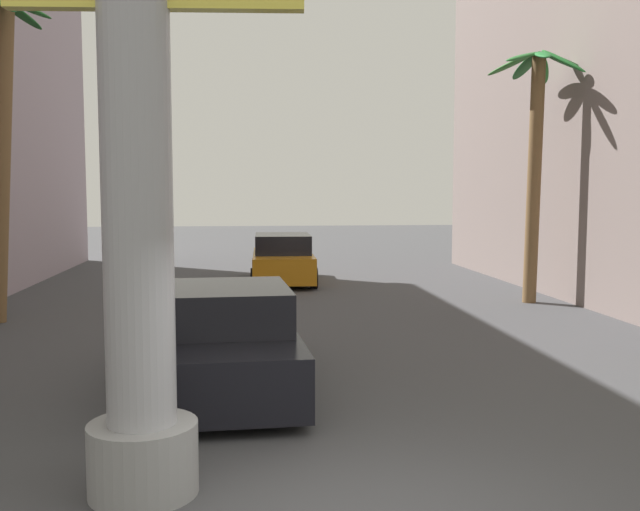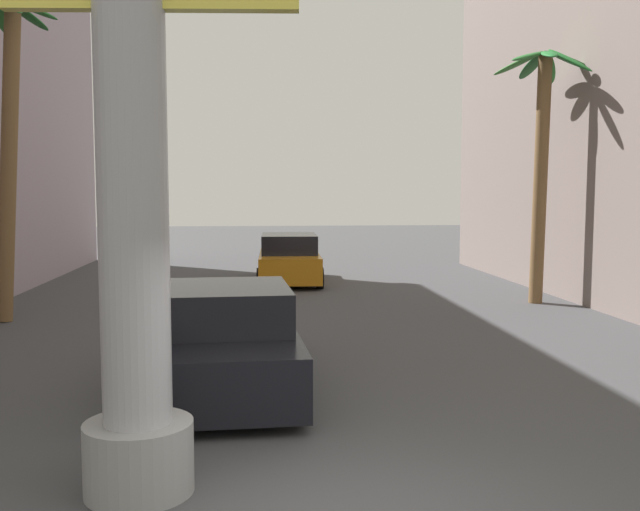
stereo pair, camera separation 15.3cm
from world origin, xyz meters
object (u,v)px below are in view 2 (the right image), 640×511
at_px(car_lead, 226,340).
at_px(car_far, 289,260).
at_px(palm_tree_mid_right, 542,141).
at_px(neon_sign_pole, 129,3).
at_px(palm_tree_mid_left, 5,115).

bearing_deg(car_lead, car_far, 82.63).
bearing_deg(palm_tree_mid_right, neon_sign_pole, -127.76).
distance_m(car_far, palm_tree_mid_left, 9.92).
bearing_deg(palm_tree_mid_left, palm_tree_mid_right, 5.32).
xyz_separation_m(neon_sign_pole, palm_tree_mid_right, (8.60, 11.11, -0.42)).
bearing_deg(palm_tree_mid_right, palm_tree_mid_left, -174.68).
bearing_deg(palm_tree_mid_right, car_far, 141.62).
height_order(neon_sign_pole, palm_tree_mid_right, neon_sign_pole).
bearing_deg(car_far, palm_tree_mid_left, -137.14).
bearing_deg(neon_sign_pole, palm_tree_mid_right, 52.24).
relative_size(car_lead, car_far, 1.14).
bearing_deg(neon_sign_pole, car_far, 81.86).
relative_size(car_lead, palm_tree_mid_right, 0.80).
xyz_separation_m(car_far, palm_tree_mid_left, (-6.68, -6.20, 3.91)).
distance_m(neon_sign_pole, car_lead, 5.52).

